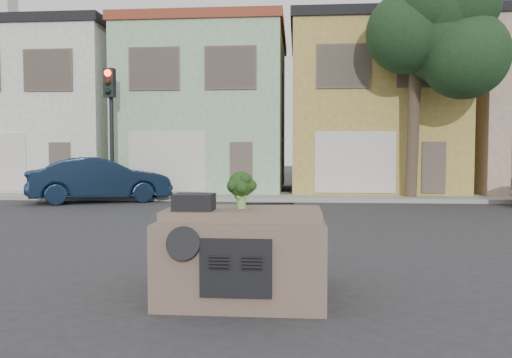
# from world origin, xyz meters

# --- Properties ---
(ground_plane) EXTENTS (120.00, 120.00, 0.00)m
(ground_plane) POSITION_xyz_m (0.00, 0.00, 0.00)
(ground_plane) COLOR #303033
(ground_plane) RESTS_ON ground
(sidewalk) EXTENTS (40.00, 3.00, 0.15)m
(sidewalk) POSITION_xyz_m (0.00, 10.50, 0.07)
(sidewalk) COLOR gray
(sidewalk) RESTS_ON ground
(townhouse_white) EXTENTS (7.20, 8.20, 7.55)m
(townhouse_white) POSITION_xyz_m (-11.00, 14.50, 3.77)
(townhouse_white) COLOR silver
(townhouse_white) RESTS_ON ground
(townhouse_mint) EXTENTS (7.20, 8.20, 7.55)m
(townhouse_mint) POSITION_xyz_m (-3.50, 14.50, 3.77)
(townhouse_mint) COLOR #95BC93
(townhouse_mint) RESTS_ON ground
(townhouse_tan) EXTENTS (7.20, 8.20, 7.55)m
(townhouse_tan) POSITION_xyz_m (4.00, 14.50, 3.77)
(townhouse_tan) COLOR #B39947
(townhouse_tan) RESTS_ON ground
(navy_sedan) EXTENTS (5.30, 3.63, 1.65)m
(navy_sedan) POSITION_xyz_m (-6.53, 8.51, 0.00)
(navy_sedan) COLOR #0F1D31
(navy_sedan) RESTS_ON ground
(traffic_signal) EXTENTS (0.40, 0.40, 5.10)m
(traffic_signal) POSITION_xyz_m (-6.50, 9.50, 2.55)
(traffic_signal) COLOR black
(traffic_signal) RESTS_ON ground
(tree_near) EXTENTS (4.40, 4.00, 8.50)m
(tree_near) POSITION_xyz_m (5.00, 9.80, 4.25)
(tree_near) COLOR #1A331A
(tree_near) RESTS_ON ground
(car_dashboard) EXTENTS (2.00, 1.80, 1.12)m
(car_dashboard) POSITION_xyz_m (0.00, -3.00, 0.56)
(car_dashboard) COLOR brown
(car_dashboard) RESTS_ON ground
(instrument_hump) EXTENTS (0.48, 0.38, 0.20)m
(instrument_hump) POSITION_xyz_m (-0.58, -3.35, 1.22)
(instrument_hump) COLOR black
(instrument_hump) RESTS_ON car_dashboard
(wiper_arm) EXTENTS (0.69, 0.15, 0.02)m
(wiper_arm) POSITION_xyz_m (0.28, -2.62, 1.13)
(wiper_arm) COLOR black
(wiper_arm) RESTS_ON car_dashboard
(broccoli) EXTENTS (0.51, 0.51, 0.48)m
(broccoli) POSITION_xyz_m (-0.03, -3.13, 1.36)
(broccoli) COLOR #193211
(broccoli) RESTS_ON car_dashboard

